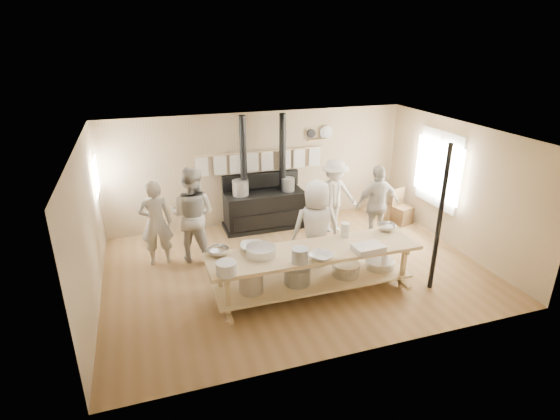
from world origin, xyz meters
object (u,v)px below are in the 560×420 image
(cook_left, at_px, (193,215))
(cook_by_window, at_px, (334,196))
(cook_center, at_px, (316,229))
(stove, at_px, (264,206))
(prep_table, at_px, (314,267))
(chair, at_px, (402,213))
(cook_far_left, at_px, (156,223))
(roasting_pan, at_px, (368,248))
(cook_right, at_px, (377,205))

(cook_left, bearing_deg, cook_by_window, -143.53)
(cook_left, height_order, cook_center, cook_left)
(stove, distance_m, cook_by_window, 1.62)
(cook_left, distance_m, cook_by_window, 3.20)
(prep_table, bearing_deg, cook_by_window, 58.32)
(chair, bearing_deg, cook_by_window, 160.45)
(cook_far_left, distance_m, chair, 5.63)
(cook_far_left, relative_size, chair, 2.05)
(cook_center, bearing_deg, stove, -75.54)
(chair, bearing_deg, cook_center, -167.02)
(cook_far_left, height_order, roasting_pan, cook_far_left)
(stove, relative_size, cook_left, 1.37)
(prep_table, xyz_separation_m, cook_by_window, (1.43, 2.32, 0.32))
(cook_left, xyz_separation_m, chair, (4.90, 0.29, -0.71))
(prep_table, relative_size, cook_center, 1.97)
(stove, relative_size, cook_right, 1.53)
(prep_table, distance_m, cook_left, 2.63)
(cook_left, xyz_separation_m, roasting_pan, (2.57, -2.25, -0.05))
(cook_center, bearing_deg, cook_right, -145.73)
(stove, relative_size, prep_table, 0.72)
(cook_by_window, distance_m, roasting_pan, 2.72)
(cook_far_left, bearing_deg, cook_by_window, -173.18)
(cook_by_window, xyz_separation_m, chair, (1.72, -0.11, -0.60))
(cook_center, height_order, cook_by_window, cook_center)
(cook_center, relative_size, cook_right, 1.07)
(cook_left, distance_m, chair, 4.95)
(stove, distance_m, cook_far_left, 2.67)
(cook_right, distance_m, chair, 1.44)
(cook_far_left, relative_size, cook_right, 0.99)
(stove, bearing_deg, cook_right, -36.31)
(prep_table, bearing_deg, cook_left, 132.19)
(cook_right, xyz_separation_m, chair, (1.10, 0.69, -0.61))
(stove, height_order, chair, stove)
(cook_right, bearing_deg, cook_left, -6.96)
(prep_table, distance_m, cook_center, 0.80)
(cook_left, relative_size, cook_center, 1.04)
(cook_center, height_order, roasting_pan, cook_center)
(cook_right, bearing_deg, prep_table, 35.62)
(cook_center, bearing_deg, cook_by_window, -116.44)
(prep_table, height_order, cook_by_window, cook_by_window)
(stove, distance_m, prep_table, 3.02)
(prep_table, bearing_deg, stove, 89.96)
(cook_far_left, height_order, cook_right, cook_right)
(chair, bearing_deg, cook_left, 167.46)
(cook_right, height_order, chair, cook_right)
(cook_right, height_order, cook_by_window, cook_right)
(cook_by_window, xyz_separation_m, roasting_pan, (-0.60, -2.65, 0.07))
(cook_far_left, xyz_separation_m, cook_by_window, (3.87, 0.34, -0.01))
(prep_table, height_order, cook_right, cook_right)
(cook_left, distance_m, cook_right, 3.81)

